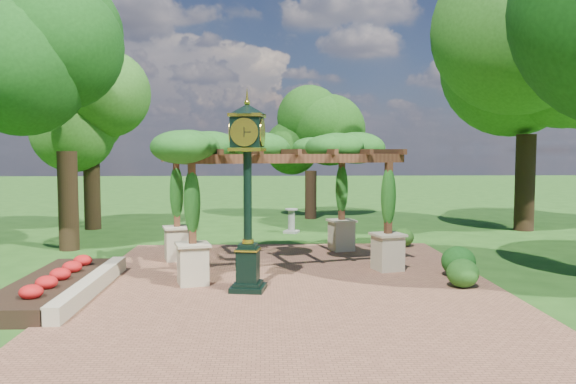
{
  "coord_description": "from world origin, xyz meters",
  "views": [
    {
      "loc": [
        -0.62,
        -12.34,
        3.31
      ],
      "look_at": [
        0.0,
        2.5,
        2.2
      ],
      "focal_mm": 35.0,
      "sensor_mm": 36.0,
      "label": 1
    }
  ],
  "objects": [
    {
      "name": "brick_plaza",
      "position": [
        0.0,
        1.0,
        0.02
      ],
      "size": [
        10.0,
        12.0,
        0.04
      ],
      "primitive_type": "cube",
      "color": "brown",
      "rests_on": "ground"
    },
    {
      "name": "tree_west_far",
      "position": [
        -7.84,
        11.39,
        5.08
      ],
      "size": [
        3.58,
        3.58,
        7.43
      ],
      "color": "black",
      "rests_on": "ground"
    },
    {
      "name": "border_wall",
      "position": [
        -4.6,
        0.5,
        0.2
      ],
      "size": [
        0.35,
        5.0,
        0.4
      ],
      "primitive_type": "cube",
      "color": "#C6B793",
      "rests_on": "ground"
    },
    {
      "name": "pergola",
      "position": [
        -0.25,
        3.5,
        3.18
      ],
      "size": [
        6.95,
        5.33,
        3.87
      ],
      "rotation": [
        0.0,
        0.0,
        0.27
      ],
      "color": "#BCB08C",
      "rests_on": "brick_plaza"
    },
    {
      "name": "shrub_front",
      "position": [
        4.09,
        0.66,
        0.38
      ],
      "size": [
        0.97,
        0.97,
        0.69
      ],
      "primitive_type": "ellipsoid",
      "rotation": [
        0.0,
        0.0,
        -0.34
      ],
      "color": "#205217",
      "rests_on": "brick_plaza"
    },
    {
      "name": "pedestal_clock",
      "position": [
        -1.01,
        0.58,
        2.64
      ],
      "size": [
        1.0,
        1.0,
        4.42
      ],
      "rotation": [
        0.0,
        0.0,
        -0.17
      ],
      "color": "black",
      "rests_on": "brick_plaza"
    },
    {
      "name": "shrub_back",
      "position": [
        4.09,
        6.37,
        0.35
      ],
      "size": [
        0.88,
        0.88,
        0.63
      ],
      "primitive_type": "ellipsoid",
      "rotation": [
        0.0,
        0.0,
        -0.3
      ],
      "color": "#285518",
      "rests_on": "brick_plaza"
    },
    {
      "name": "shrub_mid",
      "position": [
        4.39,
        1.81,
        0.43
      ],
      "size": [
        0.96,
        0.96,
        0.79
      ],
      "primitive_type": "ellipsoid",
      "rotation": [
        0.0,
        0.0,
        0.11
      ],
      "color": "#164A14",
      "rests_on": "brick_plaza"
    },
    {
      "name": "tree_west_near",
      "position": [
        -7.11,
        6.38,
        5.8
      ],
      "size": [
        4.07,
        4.07,
        8.46
      ],
      "color": "#332414",
      "rests_on": "ground"
    },
    {
      "name": "sundial",
      "position": [
        0.45,
        9.92,
        0.43
      ],
      "size": [
        0.69,
        0.69,
        0.97
      ],
      "rotation": [
        0.0,
        0.0,
        -0.35
      ],
      "color": "gray",
      "rests_on": "ground"
    },
    {
      "name": "tree_east_far",
      "position": [
        10.09,
        10.26,
        7.04
      ],
      "size": [
        6.12,
        6.12,
        10.22
      ],
      "color": "#322013",
      "rests_on": "ground"
    },
    {
      "name": "flower_bed",
      "position": [
        -5.5,
        0.5,
        0.18
      ],
      "size": [
        1.5,
        5.0,
        0.36
      ],
      "primitive_type": "cube",
      "color": "red",
      "rests_on": "ground"
    },
    {
      "name": "tree_north",
      "position": [
        1.61,
        14.59,
        4.1
      ],
      "size": [
        3.38,
        3.38,
        5.98
      ],
      "color": "#311E13",
      "rests_on": "ground"
    },
    {
      "name": "ground",
      "position": [
        0.0,
        0.0,
        0.0
      ],
      "size": [
        120.0,
        120.0,
        0.0
      ],
      "primitive_type": "plane",
      "color": "#1E4714",
      "rests_on": "ground"
    }
  ]
}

